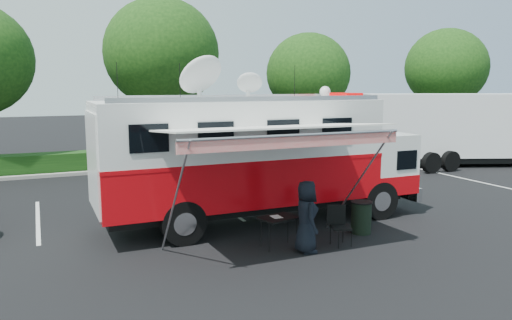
{
  "coord_description": "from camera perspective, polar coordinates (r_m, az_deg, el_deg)",
  "views": [
    {
      "loc": [
        -6.36,
        -13.9,
        4.29
      ],
      "look_at": [
        0.0,
        0.5,
        1.9
      ],
      "focal_mm": 35.0,
      "sensor_mm": 36.0,
      "label": 1
    }
  ],
  "objects": [
    {
      "name": "semi_trailer",
      "position": [
        29.25,
        23.91,
        3.41
      ],
      "size": [
        12.39,
        6.89,
        3.79
      ],
      "color": "white",
      "rests_on": "ground_plane"
    },
    {
      "name": "trash_bin",
      "position": [
        14.89,
        11.94,
        -6.41
      ],
      "size": [
        0.63,
        0.63,
        0.94
      ],
      "color": "black",
      "rests_on": "ground_plane"
    },
    {
      "name": "awning",
      "position": [
        12.28,
        2.15,
        3.33
      ],
      "size": [
        5.57,
        2.86,
        3.36
      ],
      "color": "white",
      "rests_on": "ground_plane"
    },
    {
      "name": "folding_chair",
      "position": [
        13.72,
        9.42,
        -6.94
      ],
      "size": [
        0.65,
        0.69,
        1.07
      ],
      "color": "black",
      "rests_on": "ground_plane"
    },
    {
      "name": "stall_lines",
      "position": [
        18.39,
        -4.59,
        -4.87
      ],
      "size": [
        24.12,
        5.5,
        0.01
      ],
      "color": "silver",
      "rests_on": "ground_plane"
    },
    {
      "name": "back_border",
      "position": [
        27.84,
        -8.31,
        10.02
      ],
      "size": [
        60.0,
        6.14,
        8.87
      ],
      "color": "#9E998E",
      "rests_on": "ground_plane"
    },
    {
      "name": "person",
      "position": [
        13.19,
        5.7,
        -10.39
      ],
      "size": [
        0.72,
        0.99,
        1.87
      ],
      "primitive_type": "imported",
      "rotation": [
        0.0,
        0.0,
        1.42
      ],
      "color": "black",
      "rests_on": "ground_plane"
    },
    {
      "name": "command_truck",
      "position": [
        15.41,
        0.45,
        0.45
      ],
      "size": [
        10.2,
        2.81,
        4.9
      ],
      "color": "black",
      "rests_on": "ground_plane"
    },
    {
      "name": "folding_table",
      "position": [
        13.26,
        2.62,
        -6.72
      ],
      "size": [
        1.12,
        0.91,
        0.83
      ],
      "color": "black",
      "rests_on": "ground_plane"
    },
    {
      "name": "ground_plane",
      "position": [
        15.88,
        0.73,
        -7.04
      ],
      "size": [
        120.0,
        120.0,
        0.0
      ],
      "primitive_type": "plane",
      "color": "black",
      "rests_on": "ground"
    }
  ]
}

